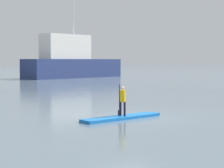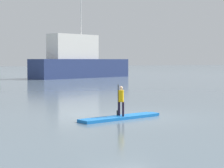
% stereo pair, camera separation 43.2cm
% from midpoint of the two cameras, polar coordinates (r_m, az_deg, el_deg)
% --- Properties ---
extents(ground_plane, '(240.00, 240.00, 0.00)m').
position_cam_midpoint_polar(ground_plane, '(14.80, 1.12, -4.57)').
color(ground_plane, slate).
extents(paddleboard_near, '(3.33, 1.22, 0.10)m').
position_cam_midpoint_polar(paddleboard_near, '(14.30, 0.59, -4.65)').
color(paddleboard_near, blue).
rests_on(paddleboard_near, ground).
extents(paddler_child_solo, '(0.22, 0.37, 1.09)m').
position_cam_midpoint_polar(paddler_child_solo, '(14.24, 0.57, -2.14)').
color(paddler_child_solo, black).
rests_on(paddler_child_solo, paddleboard_near).
extents(fishing_boat_white_large, '(12.96, 6.85, 10.99)m').
position_cam_midpoint_polar(fishing_boat_white_large, '(47.25, -5.89, 3.05)').
color(fishing_boat_white_large, navy).
rests_on(fishing_boat_white_large, ground).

